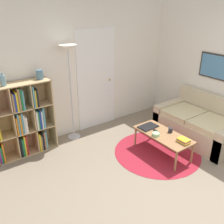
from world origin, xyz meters
TOP-DOWN VIEW (x-y plane):
  - ground_plane at (0.00, 0.00)m, footprint 14.00×14.00m
  - wall_back at (0.01, 2.67)m, footprint 7.09×0.11m
  - wall_right at (2.07, 1.32)m, footprint 0.08×5.65m
  - rug at (0.54, 1.07)m, footprint 1.54×1.54m
  - bookshelf at (-1.38, 2.46)m, footprint 1.05×0.34m
  - floor_lamp at (-0.41, 2.45)m, footprint 0.32×0.32m
  - couch at (1.63, 0.99)m, footprint 0.93×1.57m
  - coffee_table at (0.59, 1.00)m, footprint 0.48×1.06m
  - laptop at (0.55, 1.34)m, footprint 0.36×0.24m
  - bowl at (0.44, 1.03)m, footprint 0.13×0.13m
  - book_stack_on_table at (0.64, 0.61)m, footprint 0.15×0.20m
  - cup at (0.73, 0.97)m, footprint 0.08×0.08m
  - remote at (0.54, 1.12)m, footprint 0.07×0.16m
  - bottle_right at (-1.55, 2.43)m, footprint 0.08×0.08m
  - vase_on_shelf at (-0.96, 2.46)m, footprint 0.12×0.12m

SIDE VIEW (x-z plane):
  - ground_plane at x=0.00m, z-range 0.00..0.00m
  - rug at x=0.54m, z-range 0.00..0.01m
  - couch at x=1.63m, z-range -0.14..0.69m
  - coffee_table at x=0.59m, z-range 0.16..0.56m
  - remote at x=0.54m, z-range 0.40..0.42m
  - laptop at x=0.55m, z-range 0.40..0.42m
  - bowl at x=0.44m, z-range 0.40..0.45m
  - book_stack_on_table at x=0.64m, z-range 0.40..0.46m
  - cup at x=0.73m, z-range 0.40..0.48m
  - bookshelf at x=-1.38m, z-range -0.02..1.28m
  - wall_back at x=0.01m, z-range -0.01..2.59m
  - wall_right at x=2.07m, z-range 0.00..2.60m
  - vase_on_shelf at x=-0.96m, z-range 1.30..1.46m
  - bottle_right at x=-1.55m, z-range 1.28..1.49m
  - floor_lamp at x=-0.41m, z-range 0.65..2.47m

